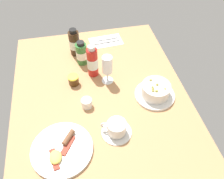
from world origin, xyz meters
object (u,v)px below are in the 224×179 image
at_px(cutlery_setting, 105,41).
at_px(jam_jar, 74,80).
at_px(wine_glass, 107,66).
at_px(sauce_bottle_brown, 75,43).
at_px(sauce_bottle_green, 82,53).
at_px(creamer_jug, 87,103).
at_px(coffee_cup, 116,128).
at_px(sauce_bottle_red, 93,62).
at_px(breakfast_plate, 62,149).
at_px(porridge_bowl, 155,91).

distance_m(cutlery_setting, jam_jar, 0.39).
relative_size(cutlery_setting, wine_glass, 1.30).
relative_size(jam_jar, sauce_bottle_brown, 0.33).
bearing_deg(sauce_bottle_green, wine_glass, -147.05).
bearing_deg(creamer_jug, coffee_cup, -148.10).
relative_size(coffee_cup, sauce_bottle_brown, 0.80).
bearing_deg(sauce_bottle_red, creamer_jug, 163.79).
bearing_deg(sauce_bottle_brown, cutlery_setting, -67.32).
xyz_separation_m(coffee_cup, sauce_bottle_brown, (0.56, 0.12, 0.04)).
height_order(cutlery_setting, sauce_bottle_red, sauce_bottle_red).
height_order(wine_glass, breakfast_plate, wine_glass).
bearing_deg(jam_jar, breakfast_plate, 167.12).
height_order(sauce_bottle_red, sauce_bottle_brown, sauce_bottle_red).
bearing_deg(wine_glass, jam_jar, 85.35).
bearing_deg(sauce_bottle_green, creamer_jug, 177.04).
height_order(porridge_bowl, jam_jar, porridge_bowl).
bearing_deg(coffee_cup, porridge_bowl, -54.25).
distance_m(creamer_jug, sauce_bottle_green, 0.31).
bearing_deg(creamer_jug, wine_glass, -40.84).
distance_m(coffee_cup, sauce_bottle_green, 0.49).
xyz_separation_m(wine_glass, jam_jar, (0.01, 0.17, -0.07)).
relative_size(porridge_bowl, sauce_bottle_red, 1.06).
relative_size(creamer_jug, jam_jar, 1.09).
relative_size(coffee_cup, sauce_bottle_green, 0.94).
height_order(porridge_bowl, creamer_jug, porridge_bowl).
bearing_deg(wine_glass, porridge_bowl, -125.77).
xyz_separation_m(wine_glass, sauce_bottle_brown, (0.25, 0.14, -0.03)).
xyz_separation_m(porridge_bowl, breakfast_plate, (-0.20, 0.46, -0.03)).
bearing_deg(sauce_bottle_red, jam_jar, 115.42).
distance_m(sauce_bottle_red, breakfast_plate, 0.46).
relative_size(jam_jar, sauce_bottle_green, 0.39).
bearing_deg(cutlery_setting, jam_jar, 145.18).
bearing_deg(coffee_cup, sauce_bottle_red, 6.41).
bearing_deg(creamer_jug, sauce_bottle_red, -16.21).
height_order(porridge_bowl, sauce_bottle_red, sauce_bottle_red).
relative_size(porridge_bowl, sauce_bottle_brown, 1.19).
xyz_separation_m(creamer_jug, jam_jar, (0.16, 0.05, 0.00)).
bearing_deg(wine_glass, creamer_jug, 139.16).
bearing_deg(coffee_cup, sauce_bottle_brown, 11.60).
bearing_deg(sauce_bottle_brown, porridge_bowl, -139.55).
bearing_deg(cutlery_setting, coffee_cup, 173.67).
bearing_deg(sauce_bottle_red, coffee_cup, -173.59).
xyz_separation_m(creamer_jug, sauce_bottle_red, (0.21, -0.06, 0.06)).
xyz_separation_m(wine_glass, breakfast_plate, (-0.35, 0.25, -0.09)).
height_order(cutlery_setting, coffee_cup, coffee_cup).
bearing_deg(porridge_bowl, wine_glass, 54.23).
height_order(sauce_bottle_brown, breakfast_plate, sauce_bottle_brown).
distance_m(jam_jar, sauce_bottle_green, 0.17).
height_order(porridge_bowl, breakfast_plate, porridge_bowl).
xyz_separation_m(cutlery_setting, creamer_jug, (-0.47, 0.17, 0.02)).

